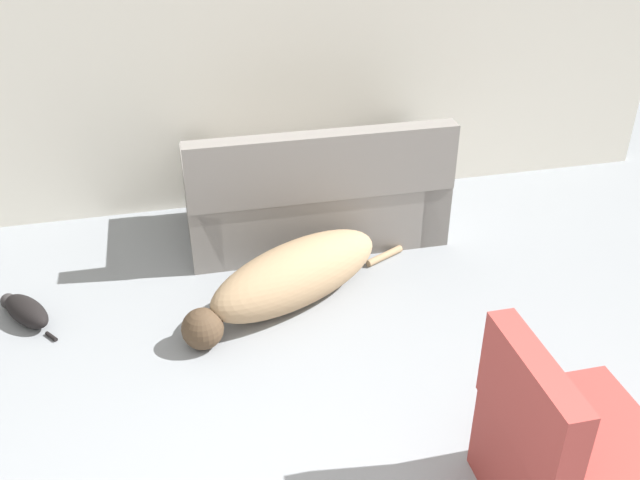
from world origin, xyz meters
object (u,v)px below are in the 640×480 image
Objects in this scene: couch at (313,197)px; side_chair at (565,458)px; cat at (25,310)px; dog at (291,277)px.

couch reaches higher than side_chair.
side_chair is (0.51, -2.55, 0.00)m from couch.
dog is at bearing -133.53° from cat.
cat is at bearing 51.35° from side_chair.
dog is 3.28× the size of cat.
cat is at bearing -33.71° from dog.
side_chair is (2.41, -1.92, 0.22)m from cat.
side_chair is at bearing 88.83° from dog.
cat is 3.09m from side_chair.
dog is at bearing 68.99° from couch.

